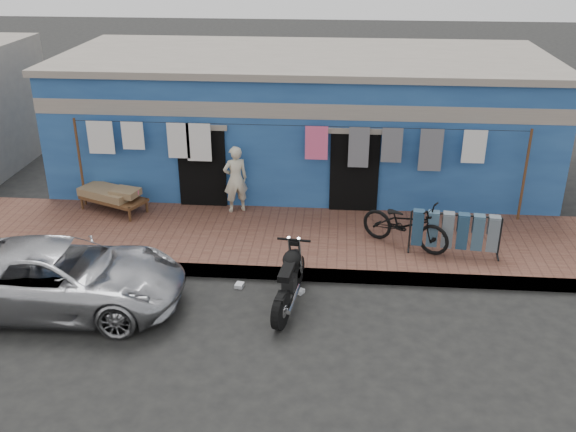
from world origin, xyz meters
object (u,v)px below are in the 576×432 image
object	(u,v)px
bicycle	(406,219)
jeans_rack	(455,232)
car	(60,276)
seated_person	(236,179)
motorcycle	(289,279)
charpoy	(114,199)

from	to	relation	value
bicycle	jeans_rack	world-z (taller)	bicycle
car	seated_person	bearing A→B (deg)	-34.37
car	motorcycle	bearing A→B (deg)	-86.88
bicycle	motorcycle	size ratio (longest dim) A/B	1.05
motorcycle	car	bearing A→B (deg)	-168.47
car	motorcycle	world-z (taller)	car
bicycle	seated_person	bearing A→B (deg)	98.27
motorcycle	jeans_rack	distance (m)	3.69
car	charpoy	bearing A→B (deg)	2.75
car	bicycle	bearing A→B (deg)	-70.42
charpoy	jeans_rack	world-z (taller)	jeans_rack
motorcycle	jeans_rack	world-z (taller)	jeans_rack
charpoy	car	bearing A→B (deg)	-85.38
motorcycle	jeans_rack	size ratio (longest dim) A/B	0.95
seated_person	jeans_rack	world-z (taller)	seated_person
car	charpoy	world-z (taller)	car
charpoy	bicycle	bearing A→B (deg)	-10.99
car	jeans_rack	distance (m)	7.54
bicycle	car	bearing A→B (deg)	141.70
charpoy	seated_person	bearing A→B (deg)	4.67
charpoy	jeans_rack	xyz separation A→B (m)	(7.50, -1.47, 0.17)
car	charpoy	size ratio (longest dim) A/B	2.49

